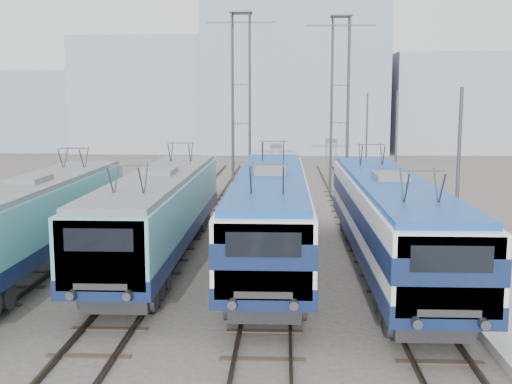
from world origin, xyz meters
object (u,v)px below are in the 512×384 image
(locomotive_center_right, at_px, (270,208))
(catenary_tower_east, at_px, (340,98))
(locomotive_center_left, at_px, (160,209))
(mast_front, at_px, (457,192))
(locomotive_far_left, at_px, (29,219))
(mast_mid, at_px, (396,159))
(catenary_tower_west, at_px, (241,98))
(locomotive_far_right, at_px, (390,216))
(mast_rear, at_px, (366,143))

(locomotive_center_right, relative_size, catenary_tower_east, 1.51)
(locomotive_center_left, bearing_deg, mast_front, -19.50)
(locomotive_far_left, bearing_deg, mast_mid, 34.10)
(locomotive_far_left, relative_size, locomotive_center_left, 0.98)
(catenary_tower_west, xyz_separation_m, catenary_tower_east, (6.50, 2.00, 0.00))
(locomotive_center_right, distance_m, locomotive_far_right, 4.68)
(catenary_tower_west, height_order, catenary_tower_east, same)
(locomotive_center_right, bearing_deg, locomotive_center_left, 174.94)
(locomotive_far_left, height_order, mast_rear, mast_rear)
(catenary_tower_west, bearing_deg, mast_rear, 24.94)
(locomotive_far_left, bearing_deg, mast_rear, 55.57)
(locomotive_center_right, relative_size, mast_front, 2.58)
(catenary_tower_east, xyz_separation_m, mast_front, (2.10, -22.00, -3.14))
(locomotive_center_right, height_order, mast_front, mast_front)
(catenary_tower_west, distance_m, catenary_tower_east, 6.80)
(locomotive_center_left, distance_m, catenary_tower_west, 16.91)
(catenary_tower_east, bearing_deg, locomotive_center_right, -102.90)
(mast_mid, bearing_deg, mast_rear, 90.00)
(mast_front, xyz_separation_m, mast_mid, (0.00, 12.00, 0.00))
(locomotive_far_left, height_order, catenary_tower_east, catenary_tower_east)
(locomotive_far_right, distance_m, mast_rear, 21.96)
(catenary_tower_east, height_order, mast_mid, catenary_tower_east)
(locomotive_far_left, height_order, mast_front, mast_front)
(locomotive_far_left, bearing_deg, catenary_tower_west, 69.85)
(locomotive_center_right, distance_m, mast_front, 7.32)
(catenary_tower_east, bearing_deg, mast_front, -84.55)
(catenary_tower_east, bearing_deg, catenary_tower_west, -162.90)
(locomotive_far_right, relative_size, catenary_tower_east, 1.49)
(mast_rear, bearing_deg, locomotive_far_right, -94.84)
(locomotive_center_left, xyz_separation_m, mast_mid, (10.85, 8.16, 1.30))
(locomotive_center_right, xyz_separation_m, mast_rear, (6.35, 20.56, 1.19))
(locomotive_far_left, distance_m, locomotive_center_right, 9.19)
(catenary_tower_west, bearing_deg, locomotive_far_left, -110.15)
(locomotive_center_right, xyz_separation_m, mast_front, (6.35, -3.44, 1.19))
(locomotive_center_left, distance_m, mast_rear, 22.93)
(catenary_tower_east, relative_size, mast_front, 1.71)
(locomotive_center_right, bearing_deg, catenary_tower_east, 77.10)
(catenary_tower_east, xyz_separation_m, mast_rear, (2.10, 2.00, -3.14))
(locomotive_far_left, xyz_separation_m, locomotive_center_right, (9.00, 1.84, 0.15))
(catenary_tower_east, bearing_deg, locomotive_far_right, -89.28)
(locomotive_center_left, xyz_separation_m, locomotive_far_right, (9.00, -1.69, 0.09))
(catenary_tower_west, distance_m, mast_rear, 9.99)
(locomotive_far_left, height_order, mast_mid, mast_mid)
(mast_mid, xyz_separation_m, mast_rear, (0.00, 12.00, 0.00))
(catenary_tower_west, bearing_deg, mast_mid, -42.93)
(mast_front, height_order, mast_mid, same)
(locomotive_far_left, height_order, locomotive_center_right, locomotive_center_right)
(locomotive_far_left, distance_m, locomotive_far_right, 13.51)
(locomotive_far_left, bearing_deg, locomotive_center_left, 26.41)
(catenary_tower_west, bearing_deg, catenary_tower_east, 17.10)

